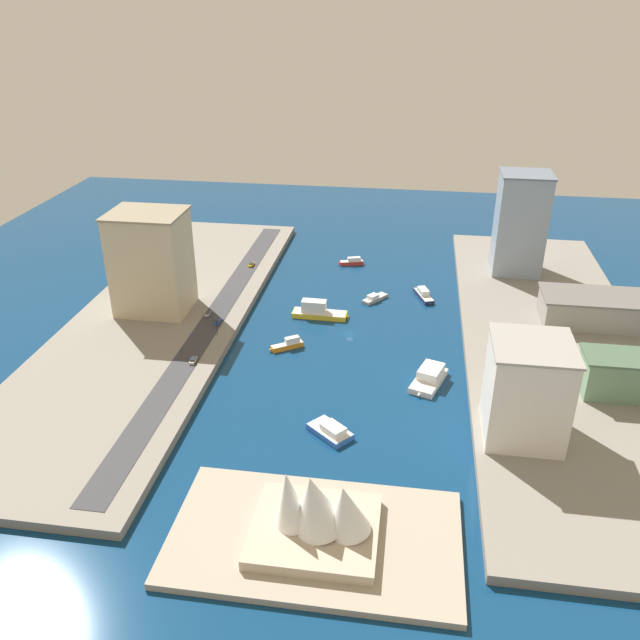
{
  "coord_description": "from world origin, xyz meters",
  "views": [
    {
      "loc": [
        -22.69,
        232.89,
        124.96
      ],
      "look_at": [
        12.34,
        -0.36,
        5.23
      ],
      "focal_mm": 36.53,
      "sensor_mm": 36.0,
      "label": 1
    }
  ],
  "objects_px": {
    "hatchback_blue": "(217,321)",
    "traffic_light_waterfront": "(217,326)",
    "ferry_yellow_fast": "(318,311)",
    "taxi_yellow_cab": "(251,264)",
    "opera_landmark": "(317,513)",
    "terminal_long_green": "(639,376)",
    "office_block_beige": "(151,262)",
    "carpark_squat_concrete": "(596,309)",
    "tugboat_red": "(352,262)",
    "patrol_launch_navy": "(424,295)",
    "hotel_broad_white": "(527,390)",
    "tower_tall_glass": "(520,223)",
    "water_taxi_orange": "(288,345)",
    "sedan_silver": "(208,314)",
    "catamaran_blue": "(331,431)",
    "yacht_sleek_gray": "(375,298)",
    "ferry_white_commuter": "(429,377)",
    "van_white": "(193,360)"
  },
  "relations": [
    {
      "from": "office_block_beige",
      "to": "taxi_yellow_cab",
      "type": "distance_m",
      "value": 63.37
    },
    {
      "from": "patrol_launch_navy",
      "to": "van_white",
      "type": "relative_size",
      "value": 3.64
    },
    {
      "from": "taxi_yellow_cab",
      "to": "traffic_light_waterfront",
      "type": "height_order",
      "value": "traffic_light_waterfront"
    },
    {
      "from": "sedan_silver",
      "to": "opera_landmark",
      "type": "distance_m",
      "value": 130.94
    },
    {
      "from": "carpark_squat_concrete",
      "to": "tugboat_red",
      "type": "bearing_deg",
      "value": -27.76
    },
    {
      "from": "patrol_launch_navy",
      "to": "water_taxi_orange",
      "type": "xyz_separation_m",
      "value": [
        52.1,
        55.06,
        0.06
      ]
    },
    {
      "from": "catamaran_blue",
      "to": "water_taxi_orange",
      "type": "bearing_deg",
      "value": -65.49
    },
    {
      "from": "taxi_yellow_cab",
      "to": "sedan_silver",
      "type": "height_order",
      "value": "taxi_yellow_cab"
    },
    {
      "from": "carpark_squat_concrete",
      "to": "terminal_long_green",
      "type": "bearing_deg",
      "value": 91.97
    },
    {
      "from": "tower_tall_glass",
      "to": "patrol_launch_navy",
      "type": "bearing_deg",
      "value": 36.26
    },
    {
      "from": "carpark_squat_concrete",
      "to": "ferry_white_commuter",
      "type": "bearing_deg",
      "value": 37.76
    },
    {
      "from": "patrol_launch_navy",
      "to": "terminal_long_green",
      "type": "bearing_deg",
      "value": 133.79
    },
    {
      "from": "office_block_beige",
      "to": "hatchback_blue",
      "type": "relative_size",
      "value": 9.17
    },
    {
      "from": "tower_tall_glass",
      "to": "hatchback_blue",
      "type": "distance_m",
      "value": 149.27
    },
    {
      "from": "ferry_white_commuter",
      "to": "ferry_yellow_fast",
      "type": "distance_m",
      "value": 66.05
    },
    {
      "from": "ferry_yellow_fast",
      "to": "taxi_yellow_cab",
      "type": "height_order",
      "value": "ferry_yellow_fast"
    },
    {
      "from": "office_block_beige",
      "to": "tower_tall_glass",
      "type": "distance_m",
      "value": 169.6
    },
    {
      "from": "hatchback_blue",
      "to": "traffic_light_waterfront",
      "type": "bearing_deg",
      "value": 106.52
    },
    {
      "from": "ferry_yellow_fast",
      "to": "hatchback_blue",
      "type": "relative_size",
      "value": 5.32
    },
    {
      "from": "hatchback_blue",
      "to": "patrol_launch_navy",
      "type": "bearing_deg",
      "value": -152.09
    },
    {
      "from": "patrol_launch_navy",
      "to": "opera_landmark",
      "type": "height_order",
      "value": "opera_landmark"
    },
    {
      "from": "traffic_light_waterfront",
      "to": "ferry_white_commuter",
      "type": "bearing_deg",
      "value": 167.92
    },
    {
      "from": "opera_landmark",
      "to": "office_block_beige",
      "type": "bearing_deg",
      "value": -53.26
    },
    {
      "from": "catamaran_blue",
      "to": "taxi_yellow_cab",
      "type": "distance_m",
      "value": 137.93
    },
    {
      "from": "opera_landmark",
      "to": "terminal_long_green",
      "type": "bearing_deg",
      "value": -141.1
    },
    {
      "from": "sedan_silver",
      "to": "opera_landmark",
      "type": "xyz_separation_m",
      "value": [
        -64.01,
        114.09,
        5.45
      ]
    },
    {
      "from": "ferry_white_commuter",
      "to": "hotel_broad_white",
      "type": "distance_m",
      "value": 43.86
    },
    {
      "from": "hatchback_blue",
      "to": "opera_landmark",
      "type": "relative_size",
      "value": 0.15
    },
    {
      "from": "tugboat_red",
      "to": "traffic_light_waterfront",
      "type": "relative_size",
      "value": 2.07
    },
    {
      "from": "sedan_silver",
      "to": "yacht_sleek_gray",
      "type": "bearing_deg",
      "value": -154.78
    },
    {
      "from": "hatchback_blue",
      "to": "terminal_long_green",
      "type": "bearing_deg",
      "value": 169.07
    },
    {
      "from": "ferry_yellow_fast",
      "to": "hatchback_blue",
      "type": "distance_m",
      "value": 42.9
    },
    {
      "from": "yacht_sleek_gray",
      "to": "van_white",
      "type": "bearing_deg",
      "value": 48.68
    },
    {
      "from": "water_taxi_orange",
      "to": "hotel_broad_white",
      "type": "relative_size",
      "value": 0.42
    },
    {
      "from": "terminal_long_green",
      "to": "taxi_yellow_cab",
      "type": "relative_size",
      "value": 7.67
    },
    {
      "from": "yacht_sleek_gray",
      "to": "carpark_squat_concrete",
      "type": "bearing_deg",
      "value": 170.96
    },
    {
      "from": "terminal_long_green",
      "to": "opera_landmark",
      "type": "bearing_deg",
      "value": 38.9
    },
    {
      "from": "catamaran_blue",
      "to": "sedan_silver",
      "type": "height_order",
      "value": "sedan_silver"
    },
    {
      "from": "taxi_yellow_cab",
      "to": "traffic_light_waterfront",
      "type": "distance_m",
      "value": 72.78
    },
    {
      "from": "office_block_beige",
      "to": "opera_landmark",
      "type": "xyz_separation_m",
      "value": [
        -87.66,
        117.44,
        -15.04
      ]
    },
    {
      "from": "carpark_squat_concrete",
      "to": "sedan_silver",
      "type": "relative_size",
      "value": 10.39
    },
    {
      "from": "carpark_squat_concrete",
      "to": "taxi_yellow_cab",
      "type": "bearing_deg",
      "value": -14.11
    },
    {
      "from": "office_block_beige",
      "to": "hotel_broad_white",
      "type": "bearing_deg",
      "value": 154.75
    },
    {
      "from": "water_taxi_orange",
      "to": "hatchback_blue",
      "type": "relative_size",
      "value": 2.84
    },
    {
      "from": "hotel_broad_white",
      "to": "traffic_light_waterfront",
      "type": "height_order",
      "value": "hotel_broad_white"
    },
    {
      "from": "carpark_squat_concrete",
      "to": "tower_tall_glass",
      "type": "bearing_deg",
      "value": -63.23
    },
    {
      "from": "tugboat_red",
      "to": "opera_landmark",
      "type": "height_order",
      "value": "opera_landmark"
    },
    {
      "from": "patrol_launch_navy",
      "to": "hotel_broad_white",
      "type": "bearing_deg",
      "value": 106.36
    },
    {
      "from": "yacht_sleek_gray",
      "to": "traffic_light_waterfront",
      "type": "xyz_separation_m",
      "value": [
        58.78,
        48.33,
        6.28
      ]
    },
    {
      "from": "water_taxi_orange",
      "to": "ferry_white_commuter",
      "type": "distance_m",
      "value": 57.25
    }
  ]
}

